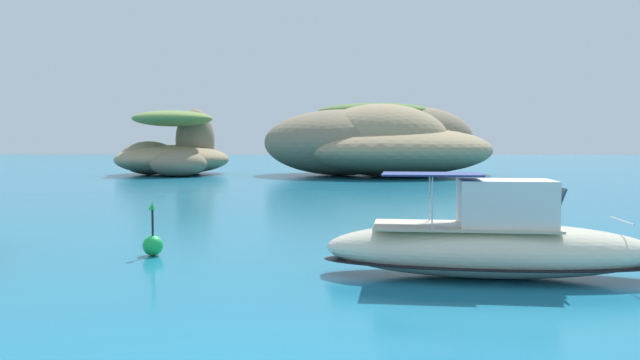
# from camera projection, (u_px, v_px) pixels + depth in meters

# --- Properties ---
(islet_large) EXTENTS (30.38, 29.57, 7.49)m
(islet_large) POSITION_uv_depth(u_px,v_px,m) (384.00, 143.00, 66.00)
(islet_large) COLOR #9E8966
(islet_large) RESTS_ON ground
(islet_small) EXTENTS (14.04, 16.52, 6.94)m
(islet_small) POSITION_uv_depth(u_px,v_px,m) (174.00, 152.00, 67.26)
(islet_small) COLOR #9E8966
(islet_small) RESTS_ON ground
(motorboat_cream) EXTENTS (7.76, 2.67, 2.40)m
(motorboat_cream) POSITION_uv_depth(u_px,v_px,m) (489.00, 244.00, 14.87)
(motorboat_cream) COLOR beige
(motorboat_cream) RESTS_ON ground
(channel_buoy) EXTENTS (0.56, 0.56, 1.48)m
(channel_buoy) POSITION_uv_depth(u_px,v_px,m) (153.00, 244.00, 17.80)
(channel_buoy) COLOR green
(channel_buoy) RESTS_ON ground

